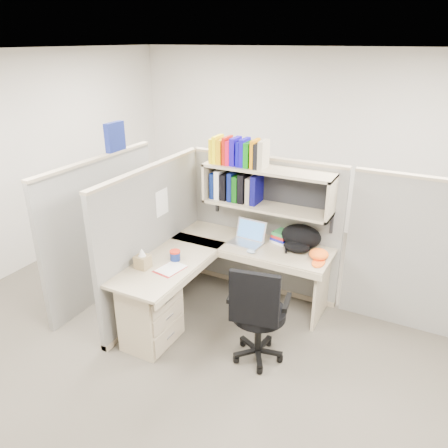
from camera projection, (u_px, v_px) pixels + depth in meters
The scene contains 14 objects.
ground at pixel (228, 327), 4.59m from camera, with size 6.00×6.00×0.00m, color #353129.
room_shell at pixel (229, 179), 3.96m from camera, with size 6.00×6.00×6.00m.
cubicle at pixel (217, 226), 4.76m from camera, with size 3.79×1.84×1.95m.
desk at pixel (179, 295), 4.36m from camera, with size 1.74×1.75×0.73m.
laptop at pixel (246, 234), 4.72m from camera, with size 0.35×0.35×0.25m, color #B4B5B9, non-canonical shape.
backpack at pixel (299, 238), 4.60m from camera, with size 0.43×0.33×0.26m, color black, non-canonical shape.
orange_cap at pixel (319, 254), 4.42m from camera, with size 0.20×0.23×0.11m, color #FF6116, non-canonical shape.
snack_canister at pixel (175, 255), 4.40m from camera, with size 0.11×0.11×0.11m.
tissue_box at pixel (142, 258), 4.23m from camera, with size 0.13×0.13×0.21m, color #917B52, non-canonical shape.
mouse at pixel (251, 251), 4.56m from camera, with size 0.10×0.07×0.04m, color #92AFD0.
paper_cup at pixel (260, 235), 4.85m from camera, with size 0.07×0.07×0.10m, color white.
book_stack at pixel (283, 236), 4.82m from camera, with size 0.18×0.25×0.12m, color slate, non-canonical shape.
loose_paper at pixel (171, 268), 4.26m from camera, with size 0.20×0.27×0.00m, color silver, non-canonical shape.
task_chair at pixel (257, 328), 3.97m from camera, with size 0.58×0.53×1.04m.
Camera 1 is at (1.70, -3.40, 2.80)m, focal length 35.00 mm.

